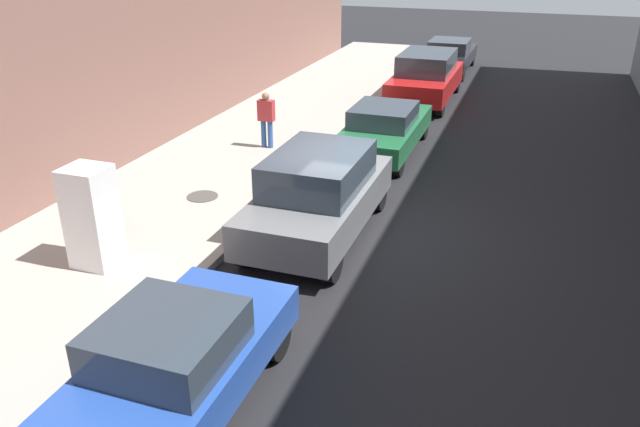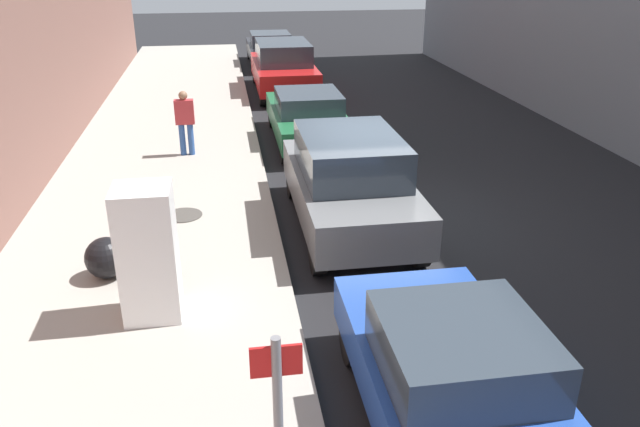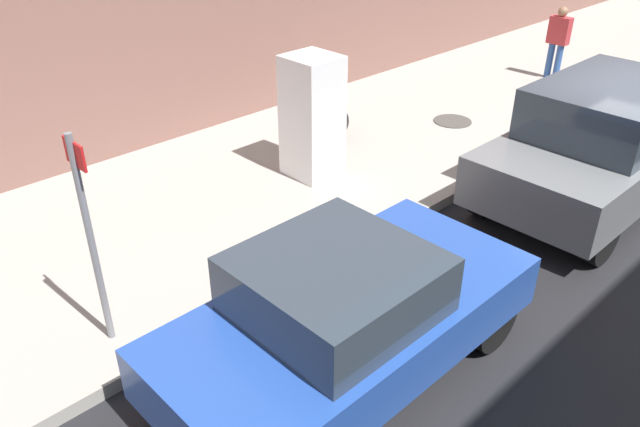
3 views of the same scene
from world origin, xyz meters
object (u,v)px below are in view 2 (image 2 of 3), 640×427
object	(u,v)px
pedestrian_walking_far	(185,119)
parked_suv_red	(283,67)
trash_bag	(106,258)
parked_suv_gray	(349,181)
discarded_refrigerator	(148,253)
parked_sedan_green	(308,116)
parked_hatchback_blue	(453,376)
parked_sedan_dark	(270,48)

from	to	relation	value
pedestrian_walking_far	parked_suv_red	size ratio (longest dim) A/B	0.32
trash_bag	parked_suv_gray	size ratio (longest dim) A/B	0.14
parked_suv_red	discarded_refrigerator	bearing A→B (deg)	-102.92
discarded_refrigerator	parked_suv_gray	bearing A→B (deg)	39.84
discarded_refrigerator	parked_sedan_green	size ratio (longest dim) A/B	0.41
parked_hatchback_blue	parked_sedan_dark	bearing A→B (deg)	90.00
trash_bag	parked_sedan_green	bearing A→B (deg)	59.83
discarded_refrigerator	pedestrian_walking_far	xyz separation A→B (m)	(0.19, 7.07, -0.05)
trash_bag	parked_suv_red	bearing A→B (deg)	72.75
parked_hatchback_blue	trash_bag	bearing A→B (deg)	136.77
parked_hatchback_blue	parked_suv_red	distance (m)	16.76
parked_suv_red	parked_suv_gray	bearing A→B (deg)	-90.00
pedestrian_walking_far	parked_suv_gray	distance (m)	5.32
pedestrian_walking_far	parked_suv_gray	size ratio (longest dim) A/B	0.34
parked_suv_red	parked_sedan_dark	size ratio (longest dim) A/B	1.05
trash_bag	parked_sedan_green	size ratio (longest dim) A/B	0.14
discarded_refrigerator	parked_suv_red	world-z (taller)	discarded_refrigerator
pedestrian_walking_far	parked_sedan_dark	xyz separation A→B (m)	(3.05, 12.56, -0.30)
parked_sedan_dark	parked_hatchback_blue	bearing A→B (deg)	-90.00
parked_suv_gray	parked_sedan_dark	xyz separation A→B (m)	(0.00, 16.92, -0.18)
trash_bag	parked_hatchback_blue	bearing A→B (deg)	-43.23
parked_sedan_green	parked_suv_red	distance (m)	6.05
parked_suv_gray	parked_sedan_green	size ratio (longest dim) A/B	1.01
trash_bag	parked_suv_gray	bearing A→B (deg)	20.88
parked_hatchback_blue	discarded_refrigerator	bearing A→B (deg)	141.13
parked_sedan_green	parked_suv_red	world-z (taller)	parked_suv_red
discarded_refrigerator	parked_sedan_dark	distance (m)	19.90
discarded_refrigerator	parked_sedan_dark	bearing A→B (deg)	80.61
parked_hatchback_blue	parked_sedan_green	size ratio (longest dim) A/B	0.86
discarded_refrigerator	pedestrian_walking_far	size ratio (longest dim) A/B	1.20
parked_suv_red	pedestrian_walking_far	bearing A→B (deg)	-113.32
parked_suv_gray	discarded_refrigerator	bearing A→B (deg)	-140.16
pedestrian_walking_far	parked_sedan_green	world-z (taller)	pedestrian_walking_far
discarded_refrigerator	parked_suv_red	size ratio (longest dim) A/B	0.38
trash_bag	pedestrian_walking_far	bearing A→B (deg)	80.59
trash_bag	parked_sedan_dark	size ratio (longest dim) A/B	0.14
parked_sedan_dark	discarded_refrigerator	bearing A→B (deg)	-99.39
pedestrian_walking_far	parked_hatchback_blue	distance (m)	10.16
pedestrian_walking_far	discarded_refrigerator	bearing A→B (deg)	21.44
parked_sedan_green	parked_sedan_dark	size ratio (longest dim) A/B	0.96
parked_sedan_green	trash_bag	bearing A→B (deg)	-120.17
pedestrian_walking_far	parked_suv_red	bearing A→B (deg)	179.69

